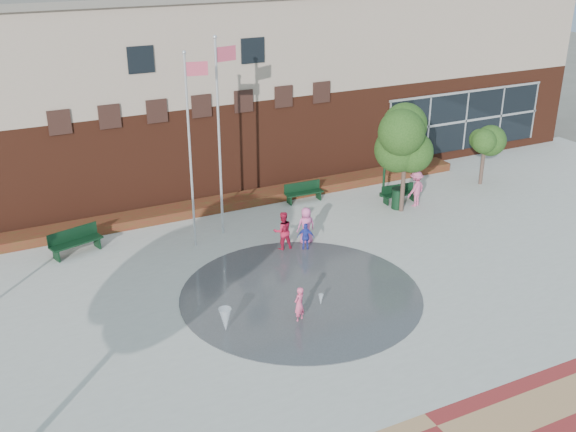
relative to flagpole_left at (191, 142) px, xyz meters
name	(u,v)px	position (x,y,z in m)	size (l,w,h in m)	color
ground	(345,338)	(1.91, -8.39, -4.30)	(120.00, 120.00, 0.00)	#666056
plaza_concrete	(288,282)	(1.91, -4.39, -4.30)	(46.00, 18.00, 0.01)	#A8A8A0
splash_pad	(301,295)	(1.91, -5.39, -4.30)	(8.40, 8.40, 0.01)	#383A3D
library_building	(167,83)	(1.91, 9.09, 0.34)	(44.40, 10.40, 9.20)	#502315
flower_bed	(213,210)	(1.91, 3.21, -4.30)	(26.00, 1.20, 0.40)	maroon
flagpole_left	(191,142)	(0.00, 0.00, 0.00)	(0.89, 0.25, 7.72)	silver
flagpole_right	(220,128)	(1.44, 0.67, 0.22)	(0.98, 0.28, 8.09)	silver
lamp_right	(386,151)	(9.73, 1.14, -2.03)	(0.39, 0.39, 3.65)	black
bench_left	(76,246)	(-4.43, 1.34, -3.97)	(2.12, 1.10, 1.03)	black
bench_mid	(304,196)	(6.05, 2.24, -4.01)	(1.83, 0.57, 0.91)	black
bench_right	(399,197)	(9.95, 0.18, -4.03)	(1.69, 0.60, 0.83)	black
trash_can	(398,198)	(9.46, -0.41, -3.80)	(0.60, 0.60, 0.98)	black
tree_mid	(406,139)	(9.44, -0.75, -0.94)	(2.74, 2.74, 4.62)	#422F27
tree_small_right	(486,135)	(15.01, 0.38, -1.76)	(2.03, 2.03, 3.48)	#422F27
water_jet_a	(226,332)	(-1.29, -6.41, -4.30)	(0.41, 0.41, 0.80)	white
water_jet_b	(321,306)	(2.17, -6.36, -4.30)	(0.18, 0.18, 0.40)	white
child_splash	(299,304)	(1.08, -6.86, -3.69)	(0.45, 0.29, 1.22)	#EB507A
adult_red	(283,231)	(2.95, -1.85, -3.51)	(0.77, 0.60, 1.59)	#B31736
adult_pink	(306,226)	(4.05, -1.74, -3.54)	(0.74, 0.48, 1.52)	#DD5D9B
child_blue	(306,237)	(3.72, -2.34, -3.73)	(0.67, 0.28, 1.14)	#2B39AD
person_bench	(416,189)	(10.37, -0.49, -3.46)	(1.08, 0.62, 1.67)	#D05884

